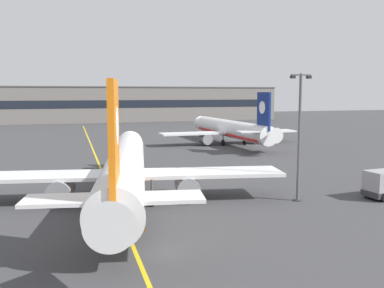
% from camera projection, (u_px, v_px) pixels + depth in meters
% --- Properties ---
extents(ground_plane, '(400.00, 400.00, 0.00)m').
position_uv_depth(ground_plane, '(155.00, 254.00, 28.95)').
color(ground_plane, '#3D3D3F').
extents(taxiway_centreline, '(7.82, 179.86, 0.01)m').
position_uv_depth(taxiway_centreline, '(103.00, 175.00, 57.25)').
color(taxiway_centreline, yellow).
rests_on(taxiway_centreline, ground).
extents(airliner_foreground, '(32.31, 41.21, 11.65)m').
position_uv_depth(airliner_foreground, '(125.00, 169.00, 42.52)').
color(airliner_foreground, white).
rests_on(airliner_foreground, ground).
extents(airliner_background, '(30.21, 39.07, 10.99)m').
position_uv_depth(airliner_background, '(231.00, 129.00, 90.87)').
color(airliner_background, white).
rests_on(airliner_background, ground).
extents(apron_lamp_post, '(2.24, 0.90, 12.73)m').
position_uv_depth(apron_lamp_post, '(299.00, 135.00, 42.60)').
color(apron_lamp_post, '#515156').
rests_on(apron_lamp_post, ground).
extents(terminal_building, '(156.92, 12.40, 13.33)m').
position_uv_depth(terminal_building, '(79.00, 104.00, 159.00)').
color(terminal_building, slate).
rests_on(terminal_building, ground).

